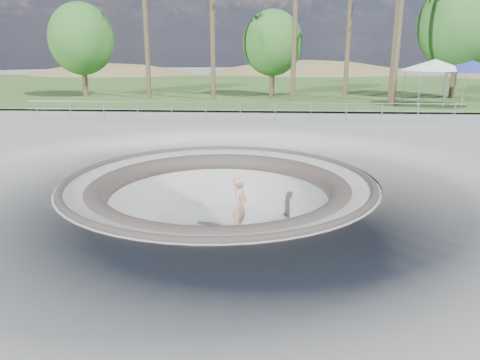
{
  "coord_description": "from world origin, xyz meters",
  "views": [
    {
      "loc": [
        1.59,
        -14.8,
        4.29
      ],
      "look_at": [
        0.67,
        0.42,
        -0.1
      ],
      "focal_mm": 35.0,
      "sensor_mm": 36.0,
      "label": 1
    }
  ],
  "objects": [
    {
      "name": "ground",
      "position": [
        0.0,
        0.0,
        0.0
      ],
      "size": [
        180.0,
        180.0,
        0.0
      ],
      "primitive_type": "plane",
      "color": "gray",
      "rests_on": "ground"
    },
    {
      "name": "distant_hills",
      "position": [
        3.78,
        57.17,
        -7.02
      ],
      "size": [
        103.2,
        45.0,
        28.6
      ],
      "color": "olive",
      "rests_on": "ground"
    },
    {
      "name": "safety_railing",
      "position": [
        0.0,
        12.0,
        0.69
      ],
      "size": [
        25.0,
        0.06,
        1.03
      ],
      "color": "#94979C",
      "rests_on": "ground"
    },
    {
      "name": "skateboard",
      "position": [
        0.7,
        0.01,
        -1.84
      ],
      "size": [
        0.76,
        0.27,
        0.08
      ],
      "color": "brown",
      "rests_on": "ground"
    },
    {
      "name": "canopy_white",
      "position": [
        12.88,
        18.67,
        3.03
      ],
      "size": [
        6.19,
        6.19,
        3.14
      ],
      "color": "#94979C",
      "rests_on": "ground"
    },
    {
      "name": "bushy_tree_right",
      "position": [
        16.18,
        23.88,
        5.81
      ],
      "size": [
        6.3,
        5.73,
        9.09
      ],
      "color": "brown",
      "rests_on": "ground"
    },
    {
      "name": "grass_strip",
      "position": [
        0.0,
        34.0,
        0.22
      ],
      "size": [
        180.0,
        36.0,
        0.12
      ],
      "color": "#3A5A24",
      "rests_on": "ground"
    },
    {
      "name": "bushy_tree_left",
      "position": [
        -13.39,
        23.22,
        4.8
      ],
      "size": [
        5.17,
        4.7,
        7.46
      ],
      "color": "brown",
      "rests_on": "ground"
    },
    {
      "name": "canopy_blue",
      "position": [
        15.05,
        18.0,
        2.97
      ],
      "size": [
        5.71,
        5.71,
        3.07
      ],
      "color": "#94979C",
      "rests_on": "ground"
    },
    {
      "name": "skater",
      "position": [
        0.7,
        0.01,
        -0.87
      ],
      "size": [
        0.62,
        0.79,
        1.91
      ],
      "primitive_type": "imported",
      "rotation": [
        0.0,
        0.0,
        1.3
      ],
      "color": "tan",
      "rests_on": "skateboard"
    },
    {
      "name": "bushy_tree_mid",
      "position": [
        1.85,
        24.74,
        4.49
      ],
      "size": [
        4.84,
        4.4,
        6.98
      ],
      "color": "brown",
      "rests_on": "ground"
    },
    {
      "name": "skate_bowl",
      "position": [
        0.0,
        0.0,
        -1.83
      ],
      "size": [
        14.0,
        14.0,
        4.1
      ],
      "color": "gray",
      "rests_on": "ground"
    }
  ]
}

